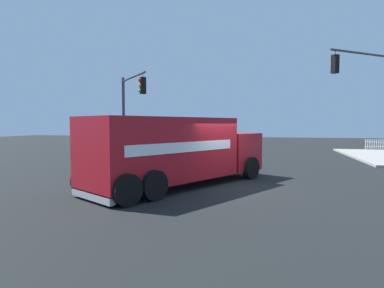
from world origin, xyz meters
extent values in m
plane|color=black|center=(0.00, 0.00, 0.00)|extent=(100.00, 100.00, 0.00)
cube|color=#AD141E|center=(2.39, 1.05, 1.54)|extent=(5.17, 6.59, 2.38)
cube|color=#AD141E|center=(0.29, -2.60, 1.20)|extent=(3.03, 2.84, 1.70)
cube|color=black|center=(-0.13, -3.34, 1.54)|extent=(1.79, 1.07, 0.88)
cube|color=#B2B2B7|center=(3.88, 3.66, 0.19)|extent=(2.10, 1.32, 0.21)
cube|color=white|center=(3.44, 0.45, 1.66)|extent=(2.61, 4.54, 0.36)
cube|color=white|center=(1.34, 1.65, 1.66)|extent=(2.61, 4.54, 0.36)
cylinder|color=black|center=(1.39, -3.17, 0.50)|extent=(0.74, 1.01, 1.00)
cylinder|color=black|center=(-0.76, -1.94, 0.50)|extent=(0.74, 1.01, 1.00)
cylinder|color=black|center=(4.21, 1.74, 0.50)|extent=(0.74, 1.01, 1.00)
cylinder|color=black|center=(2.06, 2.97, 0.50)|extent=(0.74, 1.01, 1.00)
cylinder|color=black|center=(4.74, 2.65, 0.50)|extent=(0.74, 1.01, 1.00)
cylinder|color=black|center=(2.59, 3.88, 0.50)|extent=(0.74, 1.01, 1.00)
cylinder|color=#38383D|center=(-6.45, -6.86, 6.33)|extent=(3.87, 3.04, 0.12)
cylinder|color=#38383D|center=(-4.83, -5.60, 6.21)|extent=(0.03, 0.03, 0.25)
cube|color=black|center=(-4.83, -5.60, 5.61)|extent=(0.42, 0.42, 0.95)
sphere|color=red|center=(-4.72, -5.74, 5.92)|extent=(0.20, 0.20, 0.20)
sphere|color=#EFA314|center=(-4.72, -5.74, 5.61)|extent=(0.20, 0.20, 0.20)
sphere|color=#19CC4C|center=(-4.72, -5.74, 5.30)|extent=(0.20, 0.20, 0.20)
cylinder|color=#38383D|center=(8.27, -7.95, 2.83)|extent=(0.20, 0.20, 5.67)
cylinder|color=#38383D|center=(6.81, -6.27, 5.42)|extent=(3.01, 3.44, 0.12)
cylinder|color=#38383D|center=(5.58, -4.86, 5.29)|extent=(0.03, 0.03, 0.25)
cube|color=black|center=(5.58, -4.86, 4.69)|extent=(0.42, 0.42, 0.95)
sphere|color=red|center=(5.71, -4.74, 5.01)|extent=(0.20, 0.20, 0.20)
sphere|color=#EFA314|center=(5.71, -4.74, 4.70)|extent=(0.20, 0.20, 0.20)
sphere|color=#19CC4C|center=(5.71, -4.74, 4.39)|extent=(0.20, 0.20, 0.20)
cube|color=white|center=(-11.62, -19.83, 0.61)|extent=(0.08, 0.04, 0.95)
cube|color=white|center=(-11.44, -19.83, 0.61)|extent=(0.08, 0.04, 0.95)
cube|color=white|center=(-11.26, -19.83, 0.61)|extent=(0.08, 0.04, 0.95)
cube|color=white|center=(-11.08, -19.83, 0.61)|extent=(0.08, 0.04, 0.95)
cube|color=white|center=(-10.90, -19.83, 0.61)|extent=(0.08, 0.04, 0.95)
cube|color=white|center=(-10.72, -19.83, 0.61)|extent=(0.08, 0.04, 0.95)
cube|color=white|center=(-10.54, -19.83, 0.61)|extent=(0.08, 0.04, 0.95)
cube|color=white|center=(-10.36, -19.83, 0.61)|extent=(0.08, 0.04, 0.95)
cube|color=white|center=(-10.18, -19.83, 0.61)|extent=(0.08, 0.04, 0.95)
camera|label=1|loc=(-1.53, 12.76, 2.47)|focal=30.31mm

